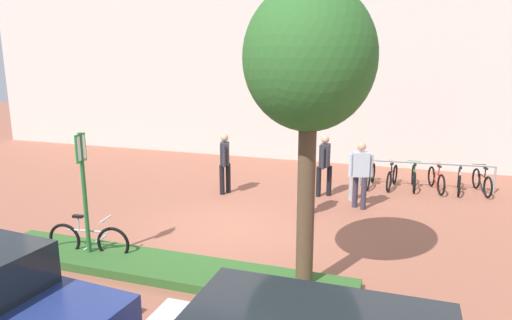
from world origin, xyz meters
name	(u,v)px	position (x,y,z in m)	size (l,w,h in m)	color
ground_plane	(232,229)	(0.00, 0.00, 0.00)	(60.00, 60.00, 0.00)	#9E5B47
building_facade	(311,23)	(0.00, 7.94, 5.00)	(28.00, 1.20, 10.00)	silver
planter_strip	(162,267)	(-0.42, -2.37, 0.08)	(7.00, 1.10, 0.16)	#336028
tree_sidewalk	(309,62)	(2.17, -2.23, 3.72)	(2.00, 2.00, 4.88)	brown
parking_sign_post	(83,179)	(-1.98, -2.37, 1.61)	(0.11, 0.36, 2.47)	#2D7238
bike_at_sign	(89,241)	(-2.04, -2.30, 0.35)	(1.67, 0.42, 0.86)	black
bike_rack_cluster	(425,178)	(4.19, 4.74, 0.35)	(3.75, 1.83, 0.83)	#99999E
bollard_steel	(352,184)	(2.29, 3.01, 0.45)	(0.16, 0.16, 0.90)	#ADADB2
person_shirt_blue	(307,176)	(1.38, 1.45, 0.98)	(0.34, 0.60, 1.72)	#383342
person_suited_navy	(225,160)	(-1.20, 2.51, 0.98)	(0.36, 0.58, 1.72)	black
person_casual_tan	(361,171)	(2.56, 2.40, 0.98)	(0.59, 0.34, 1.72)	#383342
person_suited_dark	(325,162)	(1.50, 3.16, 0.98)	(0.40, 0.61, 1.72)	black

